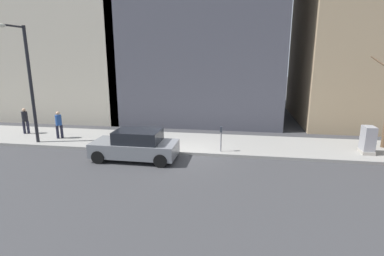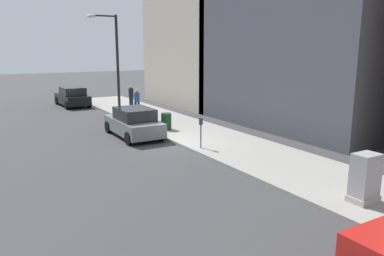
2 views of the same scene
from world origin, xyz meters
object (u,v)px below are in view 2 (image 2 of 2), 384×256
at_px(parked_car_black, 72,97).
at_px(pedestrian_midblock, 131,95).
at_px(trash_bin, 166,121).
at_px(parked_car_grey, 134,123).
at_px(utility_box, 365,178).
at_px(parking_meter, 201,130).
at_px(streetlamp, 114,56).
at_px(pedestrian_near_meter, 137,100).

distance_m(parked_car_black, pedestrian_midblock, 5.25).
bearing_deg(trash_bin, parked_car_grey, -175.92).
height_order(parked_car_black, trash_bin, parked_car_black).
bearing_deg(utility_box, parked_car_grey, 101.40).
xyz_separation_m(parking_meter, streetlamp, (-0.17, 10.69, 3.04)).
bearing_deg(parked_car_black, utility_box, -86.10).
xyz_separation_m(parked_car_grey, trash_bin, (1.94, 0.14, -0.14)).
relative_size(parked_car_black, pedestrian_near_meter, 2.57).
distance_m(utility_box, streetlamp, 18.46).
xyz_separation_m(parking_meter, pedestrian_midblock, (1.75, 12.67, 0.11)).
bearing_deg(parked_car_black, pedestrian_near_meter, -70.14).
bearing_deg(parked_car_black, pedestrian_midblock, -51.58).
bearing_deg(utility_box, streetlamp, 93.21).
bearing_deg(parking_meter, streetlamp, 90.90).
relative_size(streetlamp, trash_bin, 7.22).
distance_m(trash_bin, pedestrian_midblock, 8.50).
xyz_separation_m(parked_car_grey, parking_meter, (1.49, -4.14, 0.24)).
bearing_deg(pedestrian_near_meter, pedestrian_midblock, -50.48).
xyz_separation_m(streetlamp, pedestrian_near_meter, (1.24, -0.80, -2.93)).
relative_size(parking_meter, trash_bin, 1.50).
height_order(parked_car_grey, streetlamp, streetlamp).
bearing_deg(streetlamp, parked_car_grey, -101.44).
height_order(parked_car_grey, utility_box, utility_box).
relative_size(parking_meter, utility_box, 0.94).
xyz_separation_m(parked_car_black, pedestrian_midblock, (3.39, -3.98, 0.35)).
xyz_separation_m(pedestrian_near_meter, pedestrian_midblock, (0.68, 2.78, 0.00)).
distance_m(parked_car_black, pedestrian_near_meter, 7.30).
height_order(utility_box, pedestrian_midblock, pedestrian_midblock).
height_order(parked_car_grey, parked_car_black, same).
distance_m(parking_meter, pedestrian_near_meter, 9.95).
distance_m(streetlamp, trash_bin, 7.29).
xyz_separation_m(parked_car_black, pedestrian_near_meter, (2.72, -6.76, 0.35)).
height_order(parking_meter, pedestrian_midblock, pedestrian_midblock).
bearing_deg(pedestrian_near_meter, parked_car_black, -14.90).
xyz_separation_m(parked_car_grey, pedestrian_near_meter, (2.56, 5.74, 0.35)).
relative_size(parked_car_black, parking_meter, 3.16).
height_order(parking_meter, streetlamp, streetlamp).
height_order(parking_meter, trash_bin, parking_meter).
bearing_deg(pedestrian_midblock, trash_bin, -24.50).
bearing_deg(pedestrian_near_meter, trash_bin, 136.93).
xyz_separation_m(utility_box, trash_bin, (-0.40, 11.75, -0.25)).
relative_size(parked_car_grey, pedestrian_midblock, 2.54).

